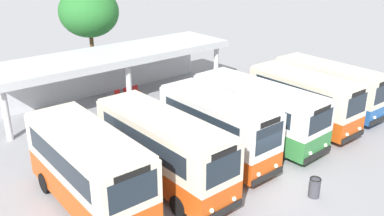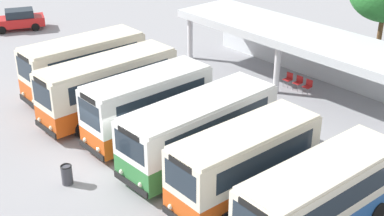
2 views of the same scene
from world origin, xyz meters
The scene contains 13 objects.
ground_plane centered at (0.00, 0.00, 0.00)m, with size 180.00×180.00×0.00m, color #939399.
city_bus_nearest_orange centered at (-7.00, 3.56, 1.85)m, with size 2.52×7.22×3.35m.
city_bus_second_in_row centered at (-3.67, 3.07, 1.81)m, with size 2.34×7.73×3.27m.
city_bus_middle_cream centered at (-0.33, 3.16, 1.84)m, with size 2.25×6.64×3.34m.
city_bus_fourth_amber centered at (3.01, 3.55, 1.73)m, with size 2.63×7.94×3.11m.
city_bus_fifth_blue centered at (6.34, 2.98, 1.77)m, with size 2.37×6.79×3.21m.
city_bus_far_end_green centered at (9.68, 3.48, 1.68)m, with size 2.45×7.37×3.02m.
terminal_canopy centered at (0.18, 14.46, 2.57)m, with size 16.78×4.55×3.40m.
waiting_chair_end_by_column centered at (0.06, 13.43, 0.52)m, with size 0.46×0.46×0.86m.
waiting_chair_second_from_end centered at (0.79, 13.47, 0.52)m, with size 0.46×0.46×0.86m.
waiting_chair_middle_seat centered at (1.52, 13.45, 0.52)m, with size 0.46×0.46×0.86m.
roadside_tree_behind_canopy centered at (1.79, 20.25, 5.12)m, with size 4.66×4.66×7.12m.
litter_bin_apron centered at (0.62, -1.93, 0.46)m, with size 0.49×0.49×0.90m.
Camera 1 is at (-13.13, -10.28, 10.12)m, focal length 38.95 mm.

